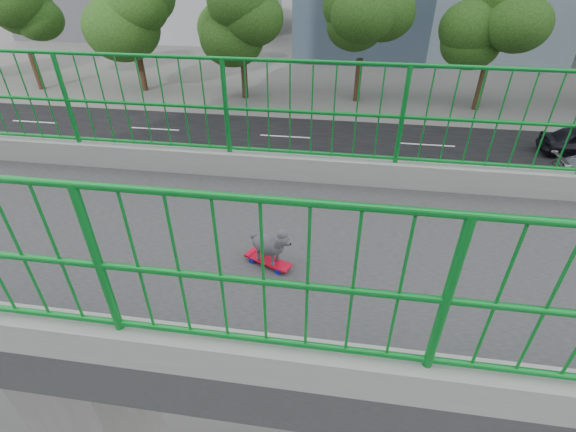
% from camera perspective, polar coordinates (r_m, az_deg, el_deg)
% --- Properties ---
extents(road, '(18.00, 90.00, 0.02)m').
position_cam_1_polar(road, '(18.95, -3.07, 3.97)').
color(road, black).
rests_on(road, ground).
extents(footbridge, '(3.00, 24.00, 7.00)m').
position_cam_1_polar(footbridge, '(6.24, -28.72, -14.32)').
color(footbridge, '#2D2D2F').
rests_on(footbridge, ground).
extents(railing, '(3.00, 24.00, 1.42)m').
position_cam_1_polar(railing, '(5.09, -34.76, 1.29)').
color(railing, gray).
rests_on(railing, footbridge).
extents(street_trees, '(5.30, 60.40, 7.26)m').
position_cam_1_polar(street_trees, '(29.58, 4.13, 24.63)').
color(street_trees, black).
rests_on(street_trees, ground).
extents(skateboard, '(0.30, 0.46, 0.06)m').
position_cam_1_polar(skateboard, '(3.74, -2.79, -6.27)').
color(skateboard, red).
rests_on(skateboard, footbridge).
extents(poodle, '(0.27, 0.39, 0.35)m').
position_cam_1_polar(poodle, '(3.60, -2.58, -3.91)').
color(poodle, '#302E33').
rests_on(poodle, skateboard).
extents(car_1, '(1.69, 4.83, 1.59)m').
position_cam_1_polar(car_1, '(15.06, 10.69, -1.87)').
color(car_1, black).
rests_on(car_1, ground).
extents(car_5, '(1.38, 3.97, 1.31)m').
position_cam_1_polar(car_5, '(13.80, -17.73, -7.67)').
color(car_5, red).
rests_on(car_5, ground).
extents(car_6, '(2.39, 5.19, 1.44)m').
position_cam_1_polar(car_6, '(15.54, -7.30, -0.60)').
color(car_6, black).
rests_on(car_6, ground).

